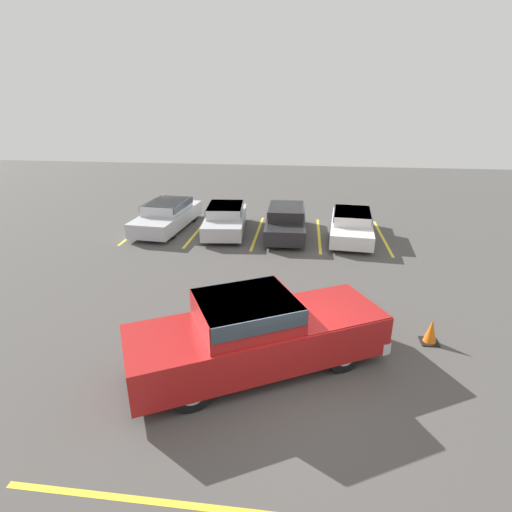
{
  "coord_description": "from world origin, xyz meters",
  "views": [
    {
      "loc": [
        0.53,
        -7.15,
        5.79
      ],
      "look_at": [
        -0.91,
        4.81,
        1.0
      ],
      "focal_mm": 28.0,
      "sensor_mm": 36.0,
      "label": 1
    }
  ],
  "objects_px": {
    "parked_sedan_b": "(225,218)",
    "parked_sedan_c": "(286,220)",
    "pickup_truck": "(259,333)",
    "parked_sedan_a": "(167,214)",
    "parked_sedan_d": "(352,224)",
    "traffic_cone": "(431,332)"
  },
  "relations": [
    {
      "from": "parked_sedan_a",
      "to": "traffic_cone",
      "type": "relative_size",
      "value": 7.47
    },
    {
      "from": "pickup_truck",
      "to": "parked_sedan_c",
      "type": "height_order",
      "value": "pickup_truck"
    },
    {
      "from": "pickup_truck",
      "to": "parked_sedan_a",
      "type": "bearing_deg",
      "value": 91.22
    },
    {
      "from": "traffic_cone",
      "to": "parked_sedan_a",
      "type": "bearing_deg",
      "value": 138.77
    },
    {
      "from": "parked_sedan_a",
      "to": "parked_sedan_d",
      "type": "relative_size",
      "value": 1.05
    },
    {
      "from": "pickup_truck",
      "to": "parked_sedan_c",
      "type": "xyz_separation_m",
      "value": [
        0.12,
        9.64,
        -0.21
      ]
    },
    {
      "from": "parked_sedan_a",
      "to": "parked_sedan_b",
      "type": "relative_size",
      "value": 1.12
    },
    {
      "from": "parked_sedan_a",
      "to": "parked_sedan_b",
      "type": "bearing_deg",
      "value": 90.64
    },
    {
      "from": "parked_sedan_b",
      "to": "traffic_cone",
      "type": "distance_m",
      "value": 10.75
    },
    {
      "from": "parked_sedan_b",
      "to": "parked_sedan_d",
      "type": "relative_size",
      "value": 0.94
    },
    {
      "from": "parked_sedan_a",
      "to": "parked_sedan_b",
      "type": "distance_m",
      "value": 2.83
    },
    {
      "from": "traffic_cone",
      "to": "parked_sedan_c",
      "type": "bearing_deg",
      "value": 116.49
    },
    {
      "from": "parked_sedan_b",
      "to": "parked_sedan_c",
      "type": "distance_m",
      "value": 2.78
    },
    {
      "from": "parked_sedan_b",
      "to": "parked_sedan_c",
      "type": "relative_size",
      "value": 0.99
    },
    {
      "from": "parked_sedan_d",
      "to": "parked_sedan_c",
      "type": "bearing_deg",
      "value": -85.76
    },
    {
      "from": "pickup_truck",
      "to": "parked_sedan_d",
      "type": "xyz_separation_m",
      "value": [
        3.01,
        9.59,
        -0.26
      ]
    },
    {
      "from": "pickup_truck",
      "to": "parked_sedan_c",
      "type": "distance_m",
      "value": 9.64
    },
    {
      "from": "traffic_cone",
      "to": "parked_sedan_d",
      "type": "bearing_deg",
      "value": 98.27
    },
    {
      "from": "parked_sedan_c",
      "to": "pickup_truck",
      "type": "bearing_deg",
      "value": -1.95
    },
    {
      "from": "parked_sedan_c",
      "to": "traffic_cone",
      "type": "distance_m",
      "value": 9.14
    },
    {
      "from": "parked_sedan_c",
      "to": "parked_sedan_a",
      "type": "bearing_deg",
      "value": -94.4
    },
    {
      "from": "parked_sedan_c",
      "to": "parked_sedan_b",
      "type": "bearing_deg",
      "value": -93.33
    }
  ]
}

